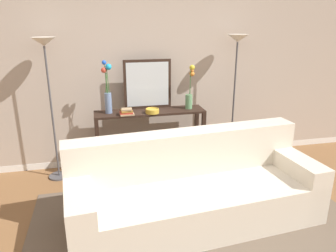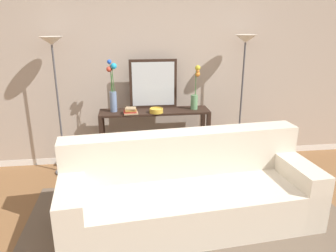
{
  "view_description": "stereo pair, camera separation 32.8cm",
  "coord_description": "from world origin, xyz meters",
  "px_view_note": "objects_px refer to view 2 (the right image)",
  "views": [
    {
      "loc": [
        -0.69,
        -2.15,
        1.99
      ],
      "look_at": [
        0.08,
        1.23,
        0.83
      ],
      "focal_mm": 34.8,
      "sensor_mm": 36.0,
      "label": 1
    },
    {
      "loc": [
        -0.36,
        -2.2,
        1.99
      ],
      "look_at": [
        0.08,
        1.23,
        0.83
      ],
      "focal_mm": 34.8,
      "sensor_mm": 36.0,
      "label": 2
    }
  ],
  "objects_px": {
    "wall_mirror": "(153,84)",
    "vase_short_flowers": "(195,92)",
    "console_table": "(155,129)",
    "book_row_under_console": "(128,166)",
    "couch": "(189,193)",
    "floor_lamp_left": "(54,69)",
    "book_stack": "(131,111)",
    "floor_lamp_right": "(244,65)",
    "fruit_bowl": "(156,110)",
    "vase_tall_flowers": "(113,90)"
  },
  "relations": [
    {
      "from": "floor_lamp_left",
      "to": "book_stack",
      "type": "relative_size",
      "value": 9.75
    },
    {
      "from": "console_table",
      "to": "floor_lamp_left",
      "type": "bearing_deg",
      "value": 178.49
    },
    {
      "from": "vase_short_flowers",
      "to": "wall_mirror",
      "type": "bearing_deg",
      "value": 165.39
    },
    {
      "from": "book_stack",
      "to": "book_row_under_console",
      "type": "relative_size",
      "value": 0.43
    },
    {
      "from": "floor_lamp_left",
      "to": "wall_mirror",
      "type": "bearing_deg",
      "value": 5.23
    },
    {
      "from": "couch",
      "to": "book_stack",
      "type": "bearing_deg",
      "value": 115.15
    },
    {
      "from": "console_table",
      "to": "vase_short_flowers",
      "type": "xyz_separation_m",
      "value": [
        0.54,
        0.0,
        0.49
      ]
    },
    {
      "from": "floor_lamp_left",
      "to": "vase_short_flowers",
      "type": "xyz_separation_m",
      "value": [
        1.76,
        -0.03,
        -0.34
      ]
    },
    {
      "from": "vase_short_flowers",
      "to": "book_stack",
      "type": "relative_size",
      "value": 3.18
    },
    {
      "from": "vase_short_flowers",
      "to": "book_stack",
      "type": "xyz_separation_m",
      "value": [
        -0.85,
        -0.12,
        -0.19
      ]
    },
    {
      "from": "floor_lamp_left",
      "to": "fruit_bowl",
      "type": "relative_size",
      "value": 10.25
    },
    {
      "from": "book_row_under_console",
      "to": "wall_mirror",
      "type": "bearing_deg",
      "value": 20.9
    },
    {
      "from": "couch",
      "to": "console_table",
      "type": "xyz_separation_m",
      "value": [
        -0.23,
        1.26,
        0.26
      ]
    },
    {
      "from": "wall_mirror",
      "to": "book_row_under_console",
      "type": "xyz_separation_m",
      "value": [
        -0.38,
        -0.14,
        -1.1
      ]
    },
    {
      "from": "console_table",
      "to": "book_stack",
      "type": "distance_m",
      "value": 0.44
    },
    {
      "from": "vase_short_flowers",
      "to": "fruit_bowl",
      "type": "distance_m",
      "value": 0.58
    },
    {
      "from": "couch",
      "to": "console_table",
      "type": "bearing_deg",
      "value": 100.13
    },
    {
      "from": "wall_mirror",
      "to": "book_row_under_console",
      "type": "height_order",
      "value": "wall_mirror"
    },
    {
      "from": "console_table",
      "to": "book_stack",
      "type": "relative_size",
      "value": 7.88
    },
    {
      "from": "floor_lamp_left",
      "to": "vase_short_flowers",
      "type": "relative_size",
      "value": 3.06
    },
    {
      "from": "floor_lamp_left",
      "to": "book_row_under_console",
      "type": "bearing_deg",
      "value": -2.18
    },
    {
      "from": "vase_tall_flowers",
      "to": "floor_lamp_right",
      "type": "bearing_deg",
      "value": 0.56
    },
    {
      "from": "floor_lamp_left",
      "to": "vase_tall_flowers",
      "type": "xyz_separation_m",
      "value": [
        0.69,
        -0.02,
        -0.28
      ]
    },
    {
      "from": "floor_lamp_right",
      "to": "wall_mirror",
      "type": "bearing_deg",
      "value": 174.63
    },
    {
      "from": "couch",
      "to": "floor_lamp_left",
      "type": "xyz_separation_m",
      "value": [
        -1.44,
        1.3,
        1.08
      ]
    },
    {
      "from": "floor_lamp_left",
      "to": "vase_tall_flowers",
      "type": "distance_m",
      "value": 0.74
    },
    {
      "from": "wall_mirror",
      "to": "vase_tall_flowers",
      "type": "bearing_deg",
      "value": -166.39
    },
    {
      "from": "vase_tall_flowers",
      "to": "vase_short_flowers",
      "type": "height_order",
      "value": "vase_tall_flowers"
    },
    {
      "from": "couch",
      "to": "console_table",
      "type": "relative_size",
      "value": 1.78
    },
    {
      "from": "floor_lamp_right",
      "to": "book_row_under_console",
      "type": "bearing_deg",
      "value": -178.82
    },
    {
      "from": "floor_lamp_left",
      "to": "book_stack",
      "type": "height_order",
      "value": "floor_lamp_left"
    },
    {
      "from": "wall_mirror",
      "to": "vase_short_flowers",
      "type": "bearing_deg",
      "value": -14.61
    },
    {
      "from": "vase_short_flowers",
      "to": "fruit_bowl",
      "type": "xyz_separation_m",
      "value": [
        -0.53,
        -0.11,
        -0.2
      ]
    },
    {
      "from": "vase_tall_flowers",
      "to": "fruit_bowl",
      "type": "distance_m",
      "value": 0.61
    },
    {
      "from": "couch",
      "to": "floor_lamp_left",
      "type": "relative_size",
      "value": 1.44
    },
    {
      "from": "console_table",
      "to": "floor_lamp_left",
      "type": "xyz_separation_m",
      "value": [
        -1.22,
        0.03,
        0.82
      ]
    },
    {
      "from": "floor_lamp_left",
      "to": "fruit_bowl",
      "type": "distance_m",
      "value": 1.35
    },
    {
      "from": "floor_lamp_right",
      "to": "fruit_bowl",
      "type": "xyz_separation_m",
      "value": [
        -1.17,
        -0.14,
        -0.54
      ]
    },
    {
      "from": "vase_tall_flowers",
      "to": "book_row_under_console",
      "type": "relative_size",
      "value": 1.57
    },
    {
      "from": "vase_short_flowers",
      "to": "book_row_under_console",
      "type": "bearing_deg",
      "value": -179.82
    },
    {
      "from": "wall_mirror",
      "to": "vase_short_flowers",
      "type": "distance_m",
      "value": 0.56
    },
    {
      "from": "couch",
      "to": "wall_mirror",
      "type": "bearing_deg",
      "value": 99.13
    },
    {
      "from": "wall_mirror",
      "to": "book_stack",
      "type": "bearing_deg",
      "value": -140.74
    },
    {
      "from": "vase_tall_flowers",
      "to": "wall_mirror",
      "type": "bearing_deg",
      "value": 13.61
    },
    {
      "from": "vase_short_flowers",
      "to": "fruit_bowl",
      "type": "bearing_deg",
      "value": -168.4
    },
    {
      "from": "console_table",
      "to": "fruit_bowl",
      "type": "distance_m",
      "value": 0.31
    },
    {
      "from": "console_table",
      "to": "wall_mirror",
      "type": "relative_size",
      "value": 2.22
    },
    {
      "from": "floor_lamp_right",
      "to": "book_row_under_console",
      "type": "xyz_separation_m",
      "value": [
        -1.56,
        -0.03,
        -1.35
      ]
    },
    {
      "from": "vase_tall_flowers",
      "to": "console_table",
      "type": "bearing_deg",
      "value": -1.66
    },
    {
      "from": "floor_lamp_left",
      "to": "floor_lamp_right",
      "type": "bearing_deg",
      "value": -0.0
    }
  ]
}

